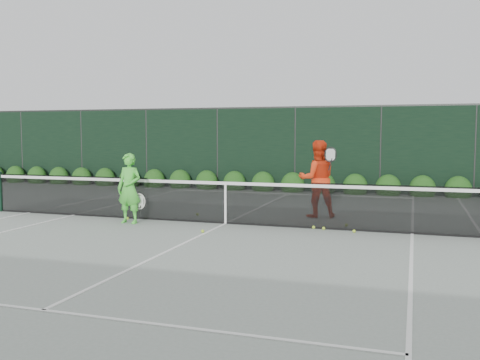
% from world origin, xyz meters
% --- Properties ---
extents(ground, '(80.00, 80.00, 0.00)m').
position_xyz_m(ground, '(0.00, 0.00, 0.00)').
color(ground, gray).
rests_on(ground, ground).
extents(tennis_net, '(12.90, 0.10, 1.07)m').
position_xyz_m(tennis_net, '(-0.02, 0.00, 0.53)').
color(tennis_net, black).
rests_on(tennis_net, ground).
extents(player_woman, '(0.66, 0.42, 1.63)m').
position_xyz_m(player_woman, '(-2.16, -0.60, 0.81)').
color(player_woman, '#4DD63E').
rests_on(player_woman, ground).
extents(player_man, '(1.14, 1.02, 1.92)m').
position_xyz_m(player_man, '(1.83, 1.65, 0.96)').
color(player_man, red).
rests_on(player_man, ground).
extents(court_lines, '(11.03, 23.83, 0.01)m').
position_xyz_m(court_lines, '(0.00, 0.00, 0.01)').
color(court_lines, white).
rests_on(court_lines, ground).
extents(windscreen_fence, '(32.00, 21.07, 3.06)m').
position_xyz_m(windscreen_fence, '(0.00, -2.71, 1.51)').
color(windscreen_fence, black).
rests_on(windscreen_fence, ground).
extents(hedge_row, '(31.66, 0.65, 0.94)m').
position_xyz_m(hedge_row, '(-0.00, 7.15, 0.23)').
color(hedge_row, '#13330E').
rests_on(hedge_row, ground).
extents(tennis_balls, '(5.48, 2.21, 0.07)m').
position_xyz_m(tennis_balls, '(0.91, -0.04, 0.03)').
color(tennis_balls, '#ACD32E').
rests_on(tennis_balls, ground).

